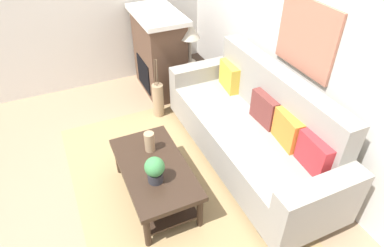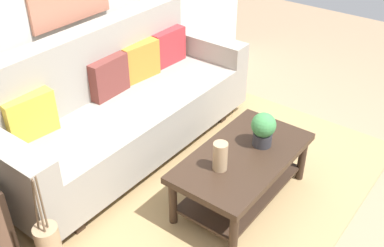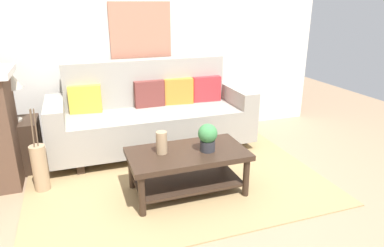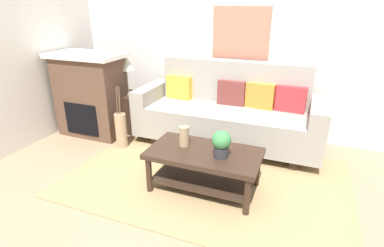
% 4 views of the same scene
% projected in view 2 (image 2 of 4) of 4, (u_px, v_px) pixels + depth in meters
% --- Properties ---
extents(ground_plane, '(8.97, 8.97, 0.00)m').
position_uv_depth(ground_plane, '(274.00, 219.00, 3.27)').
color(ground_plane, '#9E7F60').
extents(area_rug, '(2.91, 1.90, 0.01)m').
position_uv_depth(area_rug, '(217.00, 190.00, 3.52)').
color(area_rug, '#A38456').
rests_on(area_rug, ground_plane).
extents(couch, '(2.37, 0.84, 1.08)m').
position_uv_depth(couch, '(122.00, 108.00, 3.74)').
color(couch, gray).
rests_on(couch, ground_plane).
extents(throw_pillow_mustard, '(0.37, 0.16, 0.32)m').
position_uv_depth(throw_pillow_mustard, '(30.00, 116.00, 3.17)').
color(throw_pillow_mustard, gold).
rests_on(throw_pillow_mustard, couch).
extents(throw_pillow_maroon, '(0.36, 0.13, 0.32)m').
position_uv_depth(throw_pillow_maroon, '(108.00, 77.00, 3.67)').
color(throw_pillow_maroon, brown).
rests_on(throw_pillow_maroon, couch).
extents(throw_pillow_orange, '(0.37, 0.16, 0.32)m').
position_uv_depth(throw_pillow_orange, '(140.00, 61.00, 3.92)').
color(throw_pillow_orange, orange).
rests_on(throw_pillow_orange, couch).
extents(throw_pillow_crimson, '(0.37, 0.14, 0.32)m').
position_uv_depth(throw_pillow_crimson, '(168.00, 47.00, 4.17)').
color(throw_pillow_crimson, red).
rests_on(throw_pillow_crimson, couch).
extents(coffee_table, '(1.10, 0.60, 0.43)m').
position_uv_depth(coffee_table, '(242.00, 167.00, 3.28)').
color(coffee_table, '#332319').
rests_on(coffee_table, ground_plane).
extents(tabletop_vase, '(0.10, 0.10, 0.21)m').
position_uv_depth(tabletop_vase, '(220.00, 156.00, 3.02)').
color(tabletop_vase, tan).
rests_on(tabletop_vase, coffee_table).
extents(potted_plant_tabletop, '(0.18, 0.18, 0.26)m').
position_uv_depth(potted_plant_tabletop, '(263.00, 129.00, 3.23)').
color(potted_plant_tabletop, '#2D2D33').
rests_on(potted_plant_tabletop, coffee_table).
extents(floor_vase_branch_a, '(0.02, 0.03, 0.36)m').
position_uv_depth(floor_vase_branch_a, '(42.00, 203.00, 2.48)').
color(floor_vase_branch_a, brown).
rests_on(floor_vase_branch_a, floor_vase).
extents(floor_vase_branch_b, '(0.03, 0.03, 0.36)m').
position_uv_depth(floor_vase_branch_b, '(35.00, 204.00, 2.47)').
color(floor_vase_branch_b, brown).
rests_on(floor_vase_branch_b, floor_vase).
extents(floor_vase_branch_c, '(0.02, 0.02, 0.36)m').
position_uv_depth(floor_vase_branch_c, '(39.00, 207.00, 2.45)').
color(floor_vase_branch_c, brown).
rests_on(floor_vase_branch_c, floor_vase).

